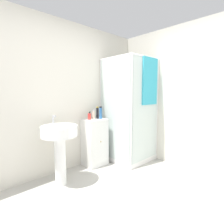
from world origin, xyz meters
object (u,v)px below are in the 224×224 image
Objects in this scene: soap_dispenser at (89,116)px; shampoo_bottle_tall_black at (97,113)px; shampoo_bottle_blue at (101,113)px; sink at (60,141)px; lotion_bottle_white at (94,115)px.

shampoo_bottle_tall_black is at bearing -4.23° from soap_dispenser.
shampoo_bottle_blue reaches higher than shampoo_bottle_tall_black.
shampoo_bottle_tall_black is at bearing 117.87° from shampoo_bottle_blue.
shampoo_bottle_tall_black is (0.87, 0.22, 0.31)m from sink.
shampoo_bottle_tall_black is 0.08m from lotion_bottle_white.
soap_dispenser is at bearing 18.11° from sink.
shampoo_bottle_blue is at bearing 10.14° from sink.
sink reaches higher than soap_dispenser.
shampoo_bottle_tall_black is 0.06m from shampoo_bottle_blue.
lotion_bottle_white is at bearing 17.19° from sink.
sink is at bearing -166.07° from shampoo_bottle_tall_black.
soap_dispenser is 0.11m from lotion_bottle_white.
lotion_bottle_white is (-0.09, 0.09, -0.04)m from shampoo_bottle_blue.
shampoo_bottle_blue is (0.20, -0.07, 0.05)m from soap_dispenser.
shampoo_bottle_tall_black reaches higher than soap_dispenser.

